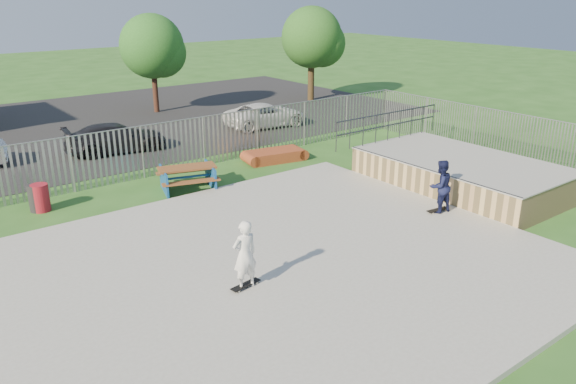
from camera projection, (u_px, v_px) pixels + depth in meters
ground at (258, 275)px, 13.99m from camera, size 120.00×120.00×0.00m
concrete_slab at (258, 273)px, 13.97m from camera, size 15.00×12.00×0.15m
quarter_pipe at (460, 173)px, 20.02m from camera, size 5.50×7.05×2.19m
fence at (201, 183)px, 17.65m from camera, size 26.04×16.02×2.00m
picnic_table at (188, 178)px, 19.90m from camera, size 2.39×2.15×0.85m
funbox at (275, 156)px, 23.30m from camera, size 2.40×1.50×0.45m
trash_bin_red at (41, 198)px, 17.94m from camera, size 0.54×0.54×0.90m
trash_bin_grey at (37, 198)px, 17.95m from camera, size 0.54×0.54×0.89m
parking_lot at (43, 132)px, 28.16m from camera, size 40.00×18.00×0.02m
car_dark at (116, 138)px, 24.42m from camera, size 4.49×2.29×1.25m
car_white at (266, 115)px, 28.98m from camera, size 4.53×2.44×1.21m
tree_mid at (152, 46)px, 31.44m from camera, size 3.59×3.59×5.53m
tree_right at (312, 38)px, 34.87m from camera, size 3.78×3.78×5.83m
skateboard_a at (438, 210)px, 17.62m from camera, size 0.82×0.30×0.08m
skateboard_b at (246, 286)px, 13.14m from camera, size 0.82×0.31×0.08m
skater_navy at (440, 186)px, 17.35m from camera, size 0.89×0.73×1.68m
skater_white at (245, 255)px, 12.87m from camera, size 0.62×0.42×1.68m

